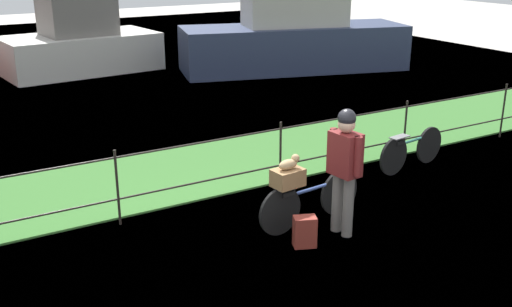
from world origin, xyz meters
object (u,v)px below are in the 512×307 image
(bicycle_main, at_px, (310,201))
(moored_boat_near, at_px, (80,43))
(backpack_on_paving, at_px, (305,232))
(terrier_dog, at_px, (290,163))
(moored_boat_mid, at_px, (294,36))
(cyclist_person, at_px, (345,161))
(wooden_crate, at_px, (288,178))
(bicycle_parked, at_px, (411,150))

(bicycle_main, bearing_deg, moored_boat_near, 88.99)
(bicycle_main, relative_size, backpack_on_paving, 4.24)
(terrier_dog, distance_m, backpack_on_paving, 0.88)
(bicycle_main, bearing_deg, moored_boat_mid, 57.20)
(bicycle_main, relative_size, cyclist_person, 1.01)
(backpack_on_paving, xyz_separation_m, moored_boat_mid, (6.20, 9.46, 0.81))
(wooden_crate, relative_size, backpack_on_paving, 0.99)
(bicycle_parked, bearing_deg, bicycle_main, -161.86)
(terrier_dog, bearing_deg, cyclist_person, -34.45)
(backpack_on_paving, bearing_deg, cyclist_person, -152.90)
(bicycle_main, distance_m, cyclist_person, 0.81)
(terrier_dog, bearing_deg, wooden_crate, -174.13)
(terrier_dog, relative_size, bicycle_parked, 0.20)
(backpack_on_paving, height_order, bicycle_parked, bicycle_parked)
(backpack_on_paving, relative_size, moored_boat_near, 0.09)
(bicycle_main, xyz_separation_m, backpack_on_paving, (-0.42, -0.49, -0.15))
(wooden_crate, height_order, bicycle_parked, wooden_crate)
(wooden_crate, distance_m, bicycle_parked, 3.26)
(bicycle_main, bearing_deg, bicycle_parked, 18.14)
(bicycle_main, height_order, moored_boat_near, moored_boat_near)
(bicycle_parked, bearing_deg, moored_boat_near, 102.72)
(backpack_on_paving, bearing_deg, bicycle_main, -108.56)
(terrier_dog, relative_size, moored_boat_near, 0.07)
(cyclist_person, distance_m, moored_boat_mid, 10.93)
(backpack_on_paving, xyz_separation_m, moored_boat_near, (0.63, 12.46, 0.64))
(moored_boat_mid, bearing_deg, cyclist_person, -120.63)
(bicycle_main, height_order, wooden_crate, wooden_crate)
(moored_boat_near, bearing_deg, bicycle_main, -91.01)
(wooden_crate, xyz_separation_m, moored_boat_near, (0.60, 12.01, 0.07))
(cyclist_person, distance_m, backpack_on_paving, 1.02)
(bicycle_parked, xyz_separation_m, moored_boat_near, (-2.50, 11.08, 0.50))
(bicycle_main, xyz_separation_m, wooden_crate, (-0.38, -0.04, 0.42))
(cyclist_person, distance_m, bicycle_parked, 2.90)
(bicycle_parked, bearing_deg, backpack_on_paving, -156.23)
(terrier_dog, distance_m, cyclist_person, 0.70)
(bicycle_main, height_order, terrier_dog, terrier_dog)
(wooden_crate, height_order, terrier_dog, terrier_dog)
(backpack_on_paving, relative_size, moored_boat_mid, 0.06)
(terrier_dog, xyz_separation_m, moored_boat_mid, (6.14, 9.01, 0.05))
(bicycle_main, distance_m, terrier_dog, 0.71)
(moored_boat_near, bearing_deg, moored_boat_mid, -28.28)
(moored_boat_mid, bearing_deg, bicycle_main, -122.80)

